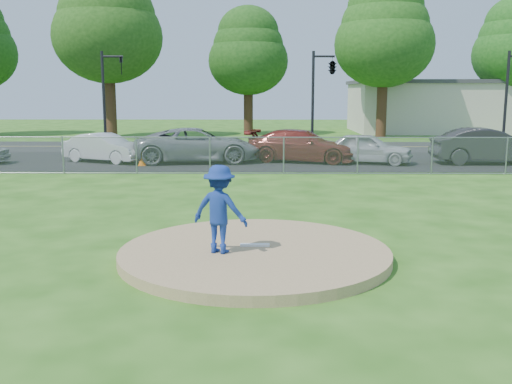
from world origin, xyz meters
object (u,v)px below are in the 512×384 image
traffic_signal_left (108,91)px  parked_car_gray (198,145)px  parked_car_charcoal (488,146)px  traffic_signal_right (511,91)px  tree_left (107,22)px  parked_car_white (105,148)px  parked_car_pearl (367,148)px  tree_center (248,51)px  tree_right (384,32)px  traffic_signal_center (330,69)px  parked_car_darkred (302,146)px  pitcher (220,209)px  commercial_building (450,106)px  traffic_cone (142,158)px

traffic_signal_left → parked_car_gray: traffic_signal_left is taller
traffic_signal_left → parked_car_charcoal: traffic_signal_left is taller
traffic_signal_left → traffic_signal_right: same height
tree_left → parked_car_charcoal: (21.59, -15.50, -7.40)m
tree_left → parked_car_gray: size_ratio=2.14×
parked_car_white → parked_car_pearl: size_ratio=0.99×
tree_center → tree_right: bearing=-11.3°
tree_center → traffic_signal_center: 13.12m
tree_center → traffic_signal_center: tree_center is taller
parked_car_darkred → parked_car_pearl: bearing=-85.4°
traffic_signal_left → parked_car_white: 6.74m
parked_car_gray → parked_car_charcoal: (13.54, -0.45, 0.01)m
pitcher → commercial_building: bearing=-93.9°
commercial_building → traffic_signal_center: 20.17m
parked_car_gray → parked_car_charcoal: parked_car_charcoal is taller
traffic_signal_center → traffic_cone: 12.62m
commercial_building → traffic_signal_left: traffic_signal_left is taller
traffic_signal_center → parked_car_white: (-11.35, -6.03, -3.92)m
traffic_cone → parked_car_white: 2.50m
parked_car_white → tree_center: bearing=4.1°
pitcher → parked_car_charcoal: (11.26, 15.76, -0.22)m
commercial_building → tree_right: bearing=-139.4°
tree_left → tree_center: 10.59m
traffic_signal_right → parked_car_darkred: size_ratio=1.06×
pitcher → parked_car_white: size_ratio=0.42×
tree_right → parked_car_white: tree_right is taller
traffic_cone → tree_left: bearing=109.1°
parked_car_gray → tree_left: bearing=21.8°
commercial_building → tree_center: size_ratio=1.67×
tree_right → tree_center: bearing=168.7°
parked_car_white → parked_car_charcoal: (17.97, -0.47, 0.15)m
tree_left → traffic_signal_left: size_ratio=2.24×
traffic_signal_right → parked_car_darkred: bearing=-154.5°
tree_right → parked_car_darkred: tree_right is taller
traffic_signal_right → parked_car_white: bearing=-164.4°
parked_car_charcoal → parked_car_darkred: bearing=86.9°
parked_car_white → parked_car_gray: bearing=-66.6°
traffic_signal_left → parked_car_white: traffic_signal_left is taller
pitcher → parked_car_gray: bearing=-62.4°
traffic_signal_left → parked_car_charcoal: bearing=-18.6°
traffic_signal_center → traffic_cone: size_ratio=7.78×
parked_car_gray → parked_car_white: bearing=83.4°
tree_right → parked_car_gray: size_ratio=1.98×
parked_car_pearl → tree_right: bearing=2.2°
pitcher → parked_car_pearl: size_ratio=0.41×
traffic_signal_right → parked_car_pearl: traffic_signal_right is taller
tree_center → traffic_signal_left: size_ratio=1.76×
tree_left → parked_car_white: 17.20m
tree_right → parked_car_charcoal: bearing=-84.5°
parked_car_charcoal → parked_car_white: bearing=89.8°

